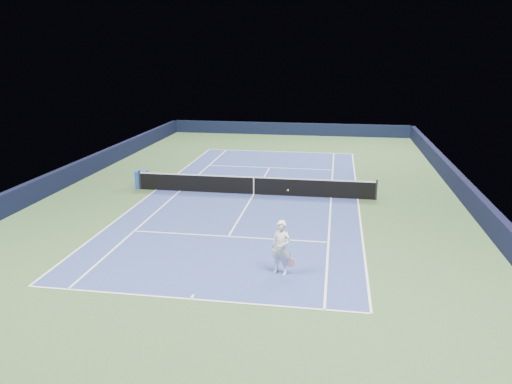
# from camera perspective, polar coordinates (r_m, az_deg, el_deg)

# --- Properties ---
(ground) EXTENTS (40.00, 40.00, 0.00)m
(ground) POSITION_cam_1_polar(r_m,az_deg,el_deg) (26.75, -0.26, -0.27)
(ground) COLOR #36532D
(ground) RESTS_ON ground
(wall_far) EXTENTS (22.00, 0.35, 1.10)m
(wall_far) POSITION_cam_1_polar(r_m,az_deg,el_deg) (45.89, 3.84, 7.21)
(wall_far) COLOR black
(wall_far) RESTS_ON ground
(wall_right) EXTENTS (0.35, 40.00, 1.10)m
(wall_right) POSITION_cam_1_polar(r_m,az_deg,el_deg) (27.08, 22.96, -0.15)
(wall_right) COLOR black
(wall_right) RESTS_ON ground
(wall_left) EXTENTS (0.35, 40.00, 1.10)m
(wall_left) POSITION_cam_1_polar(r_m,az_deg,el_deg) (30.27, -20.92, 1.66)
(wall_left) COLOR black
(wall_left) RESTS_ON ground
(court_surface) EXTENTS (10.97, 23.77, 0.01)m
(court_surface) POSITION_cam_1_polar(r_m,az_deg,el_deg) (26.75, -0.26, -0.26)
(court_surface) COLOR navy
(court_surface) RESTS_ON ground
(baseline_far) EXTENTS (10.97, 0.08, 0.00)m
(baseline_far) POSITION_cam_1_polar(r_m,az_deg,el_deg) (38.20, 2.68, 4.65)
(baseline_far) COLOR white
(baseline_far) RESTS_ON ground
(baseline_near) EXTENTS (10.97, 0.08, 0.00)m
(baseline_near) POSITION_cam_1_polar(r_m,az_deg,el_deg) (15.95, -7.46, -12.04)
(baseline_near) COLOR white
(baseline_near) RESTS_ON ground
(sideline_doubles_right) EXTENTS (0.08, 23.77, 0.00)m
(sideline_doubles_right) POSITION_cam_1_polar(r_m,az_deg,el_deg) (26.44, 11.55, -0.77)
(sideline_doubles_right) COLOR white
(sideline_doubles_right) RESTS_ON ground
(sideline_doubles_left) EXTENTS (0.08, 23.77, 0.00)m
(sideline_doubles_left) POSITION_cam_1_polar(r_m,az_deg,el_deg) (28.14, -11.34, 0.25)
(sideline_doubles_left) COLOR white
(sideline_doubles_left) RESTS_ON ground
(sideline_singles_right) EXTENTS (0.08, 23.77, 0.00)m
(sideline_singles_right) POSITION_cam_1_polar(r_m,az_deg,el_deg) (26.41, 8.58, -0.64)
(sideline_singles_right) COLOR white
(sideline_singles_right) RESTS_ON ground
(sideline_singles_left) EXTENTS (0.08, 23.77, 0.00)m
(sideline_singles_left) POSITION_cam_1_polar(r_m,az_deg,el_deg) (27.70, -8.69, 0.13)
(sideline_singles_left) COLOR white
(sideline_singles_left) RESTS_ON ground
(service_line_far) EXTENTS (8.23, 0.08, 0.00)m
(service_line_far) POSITION_cam_1_polar(r_m,az_deg,el_deg) (32.88, 1.58, 2.81)
(service_line_far) COLOR white
(service_line_far) RESTS_ON ground
(service_line_near) EXTENTS (8.23, 0.08, 0.00)m
(service_line_near) POSITION_cam_1_polar(r_m,az_deg,el_deg) (20.78, -3.17, -5.09)
(service_line_near) COLOR white
(service_line_near) RESTS_ON ground
(center_service_line) EXTENTS (0.08, 12.80, 0.00)m
(center_service_line) POSITION_cam_1_polar(r_m,az_deg,el_deg) (26.75, -0.26, -0.25)
(center_service_line) COLOR white
(center_service_line) RESTS_ON ground
(center_mark_far) EXTENTS (0.08, 0.30, 0.00)m
(center_mark_far) POSITION_cam_1_polar(r_m,az_deg,el_deg) (38.05, 2.65, 4.60)
(center_mark_far) COLOR white
(center_mark_far) RESTS_ON ground
(center_mark_near) EXTENTS (0.08, 0.30, 0.00)m
(center_mark_near) POSITION_cam_1_polar(r_m,az_deg,el_deg) (16.07, -7.30, -11.80)
(center_mark_near) COLOR white
(center_mark_near) RESTS_ON ground
(tennis_net) EXTENTS (12.90, 0.10, 1.07)m
(tennis_net) POSITION_cam_1_polar(r_m,az_deg,el_deg) (26.61, -0.26, 0.78)
(tennis_net) COLOR black
(tennis_net) RESTS_ON ground
(sponsor_cube) EXTENTS (0.64, 0.56, 0.99)m
(sponsor_cube) POSITION_cam_1_polar(r_m,az_deg,el_deg) (28.60, -12.91, 1.41)
(sponsor_cube) COLOR blue
(sponsor_cube) RESTS_ON ground
(tennis_player) EXTENTS (0.90, 1.37, 2.76)m
(tennis_player) POSITION_cam_1_polar(r_m,az_deg,el_deg) (17.12, 2.91, -6.38)
(tennis_player) COLOR white
(tennis_player) RESTS_ON ground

